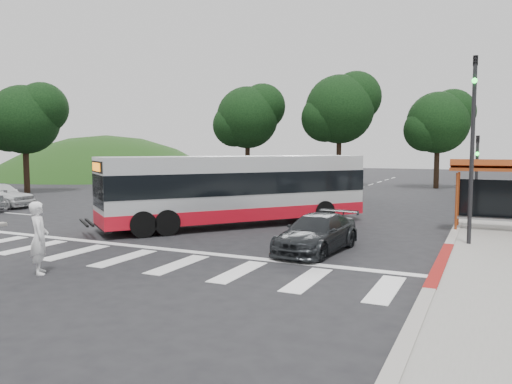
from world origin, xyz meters
The scene contains 16 objects.
ground centered at (0.00, 0.00, 0.00)m, with size 140.00×140.00×0.00m, color black.
sidewalk_east centered at (11.00, 8.00, 0.06)m, with size 4.00×40.00×0.12m, color gray.
curb_east centered at (9.00, 8.00, 0.07)m, with size 0.30×40.00×0.15m, color #9E9991.
curb_east_red centered at (9.00, -2.00, 0.08)m, with size 0.32×6.00×0.15m, color maroon.
hillside_nw centered at (-32.00, 30.00, 0.00)m, with size 44.00×44.00×10.00m, color #1C3C13.
crosswalk_ladder centered at (0.00, -5.00, 0.01)m, with size 18.00×2.60×0.01m, color silver.
bus_shelter centered at (10.80, 5.10, 2.35)m, with size 4.20×1.60×2.86m.
traffic_signal_ne_tall centered at (9.60, 1.49, 3.88)m, with size 0.18×0.37×6.50m.
traffic_signal_ne_short centered at (9.60, 8.49, 2.48)m, with size 0.18×0.37×4.00m.
tree_north_a centered at (-1.92, 26.07, 6.92)m, with size 6.60×6.15×10.17m.
tree_north_b centered at (6.07, 28.06, 5.66)m, with size 5.72×5.33×8.43m.
tree_north_c centered at (-9.92, 24.06, 6.29)m, with size 6.16×5.74×9.30m.
tree_west_a centered at (-21.93, 10.06, 5.66)m, with size 5.72×5.33×8.43m.
transit_bus centered at (0.10, 2.44, 1.53)m, with size 2.57×11.85×3.06m, color #BBBEC0, non-canonical shape.
pedestrian centered at (-0.79, -7.47, 0.99)m, with size 0.72×0.47×1.98m, color white.
dark_sedan centered at (5.08, -1.46, 0.61)m, with size 1.71×4.22×1.22m, color #212427.
Camera 1 is at (10.20, -17.01, 3.40)m, focal length 35.00 mm.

